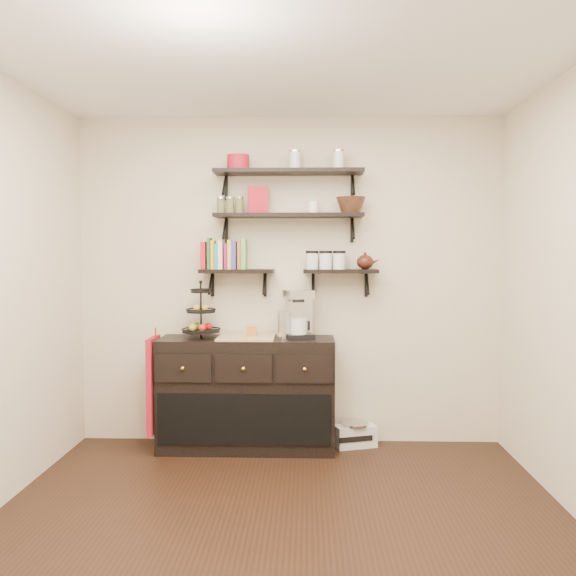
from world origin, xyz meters
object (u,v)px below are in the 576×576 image
Objects in this scene: sideboard at (247,393)px; coffee_maker at (299,315)px; radio at (355,435)px; fruit_stand at (201,319)px.

sideboard is 0.76m from coffee_maker.
sideboard is 3.85× the size of radio.
coffee_maker is at bearing 1.72° from fruit_stand.
fruit_stand reaches higher than coffee_maker.
coffee_maker is 1.09m from radio.
coffee_maker is (0.42, 0.03, 0.63)m from sideboard.
sideboard is at bearing -0.45° from fruit_stand.
coffee_maker reaches higher than radio.
fruit_stand reaches higher than sideboard.
sideboard reaches higher than radio.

